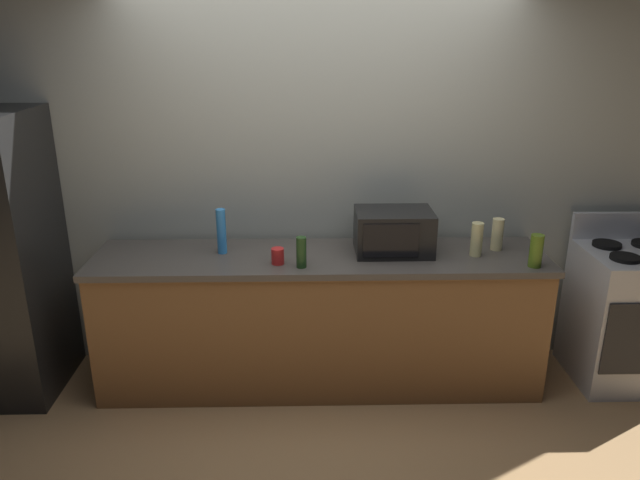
{
  "coord_description": "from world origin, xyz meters",
  "views": [
    {
      "loc": [
        -0.08,
        -3.13,
        2.24
      ],
      "look_at": [
        0.0,
        0.4,
        1.0
      ],
      "focal_mm": 33.95,
      "sensor_mm": 36.0,
      "label": 1
    }
  ],
  "objects_px": {
    "microwave": "(394,232)",
    "bottle_wine": "(301,252)",
    "bottle_hand_soap": "(497,234)",
    "bottle_olive_oil": "(536,251)",
    "bottle_spray_cleaner": "(221,231)",
    "bottle_vinegar": "(477,239)",
    "stove_range": "(624,315)",
    "mug_red": "(278,256)"
  },
  "relations": [
    {
      "from": "bottle_wine",
      "to": "bottle_hand_soap",
      "type": "height_order",
      "value": "bottle_hand_soap"
    },
    {
      "from": "microwave",
      "to": "bottle_wine",
      "type": "bearing_deg",
      "value": -156.92
    },
    {
      "from": "bottle_hand_soap",
      "to": "stove_range",
      "type": "bearing_deg",
      "value": -5.02
    },
    {
      "from": "bottle_vinegar",
      "to": "mug_red",
      "type": "relative_size",
      "value": 2.17
    },
    {
      "from": "bottle_hand_soap",
      "to": "mug_red",
      "type": "height_order",
      "value": "bottle_hand_soap"
    },
    {
      "from": "bottle_wine",
      "to": "bottle_vinegar",
      "type": "xyz_separation_m",
      "value": [
        1.09,
        0.17,
        0.01
      ]
    },
    {
      "from": "stove_range",
      "to": "bottle_spray_cleaner",
      "type": "relative_size",
      "value": 3.77
    },
    {
      "from": "bottle_olive_oil",
      "to": "mug_red",
      "type": "distance_m",
      "value": 1.53
    },
    {
      "from": "microwave",
      "to": "bottle_wine",
      "type": "xyz_separation_m",
      "value": [
        -0.58,
        -0.25,
        -0.04
      ]
    },
    {
      "from": "bottle_spray_cleaner",
      "to": "bottle_hand_soap",
      "type": "xyz_separation_m",
      "value": [
        1.75,
        0.02,
        -0.04
      ]
    },
    {
      "from": "bottle_wine",
      "to": "bottle_vinegar",
      "type": "distance_m",
      "value": 1.1
    },
    {
      "from": "bottle_wine",
      "to": "mug_red",
      "type": "height_order",
      "value": "bottle_wine"
    },
    {
      "from": "stove_range",
      "to": "bottle_vinegar",
      "type": "height_order",
      "value": "bottle_vinegar"
    },
    {
      "from": "bottle_spray_cleaner",
      "to": "bottle_hand_soap",
      "type": "distance_m",
      "value": 1.75
    },
    {
      "from": "bottle_olive_oil",
      "to": "mug_red",
      "type": "height_order",
      "value": "bottle_olive_oil"
    },
    {
      "from": "bottle_vinegar",
      "to": "bottle_hand_soap",
      "type": "height_order",
      "value": "bottle_vinegar"
    },
    {
      "from": "bottle_olive_oil",
      "to": "mug_red",
      "type": "relative_size",
      "value": 2.03
    },
    {
      "from": "microwave",
      "to": "stove_range",
      "type": "bearing_deg",
      "value": -1.79
    },
    {
      "from": "microwave",
      "to": "bottle_olive_oil",
      "type": "height_order",
      "value": "microwave"
    },
    {
      "from": "microwave",
      "to": "bottle_olive_oil",
      "type": "xyz_separation_m",
      "value": [
        0.81,
        -0.27,
        -0.04
      ]
    },
    {
      "from": "stove_range",
      "to": "bottle_wine",
      "type": "bearing_deg",
      "value": -174.65
    },
    {
      "from": "stove_range",
      "to": "bottle_vinegar",
      "type": "relative_size",
      "value": 5.1
    },
    {
      "from": "bottle_wine",
      "to": "bottle_hand_soap",
      "type": "xyz_separation_m",
      "value": [
        1.25,
        0.27,
        0.01
      ]
    },
    {
      "from": "bottle_wine",
      "to": "bottle_hand_soap",
      "type": "bearing_deg",
      "value": 12.44
    },
    {
      "from": "bottle_olive_oil",
      "to": "bottle_spray_cleaner",
      "type": "height_order",
      "value": "bottle_spray_cleaner"
    },
    {
      "from": "stove_range",
      "to": "microwave",
      "type": "xyz_separation_m",
      "value": [
        -1.54,
        0.05,
        0.57
      ]
    },
    {
      "from": "bottle_olive_oil",
      "to": "bottle_vinegar",
      "type": "xyz_separation_m",
      "value": [
        -0.3,
        0.19,
        0.01
      ]
    },
    {
      "from": "mug_red",
      "to": "bottle_olive_oil",
      "type": "bearing_deg",
      "value": -2.94
    },
    {
      "from": "bottle_vinegar",
      "to": "mug_red",
      "type": "height_order",
      "value": "bottle_vinegar"
    },
    {
      "from": "bottle_wine",
      "to": "bottle_olive_oil",
      "type": "xyz_separation_m",
      "value": [
        1.39,
        -0.02,
        0.01
      ]
    },
    {
      "from": "stove_range",
      "to": "microwave",
      "type": "distance_m",
      "value": 1.64
    },
    {
      "from": "microwave",
      "to": "bottle_vinegar",
      "type": "relative_size",
      "value": 2.27
    },
    {
      "from": "bottle_olive_oil",
      "to": "bottle_vinegar",
      "type": "bearing_deg",
      "value": 147.25
    },
    {
      "from": "stove_range",
      "to": "bottle_hand_soap",
      "type": "relative_size",
      "value": 5.25
    },
    {
      "from": "bottle_wine",
      "to": "bottle_spray_cleaner",
      "type": "height_order",
      "value": "bottle_spray_cleaner"
    },
    {
      "from": "bottle_vinegar",
      "to": "bottle_spray_cleaner",
      "type": "bearing_deg",
      "value": 177.14
    },
    {
      "from": "bottle_wine",
      "to": "bottle_spray_cleaner",
      "type": "xyz_separation_m",
      "value": [
        -0.5,
        0.25,
        0.05
      ]
    },
    {
      "from": "bottle_spray_cleaner",
      "to": "bottle_vinegar",
      "type": "xyz_separation_m",
      "value": [
        1.59,
        -0.08,
        -0.04
      ]
    },
    {
      "from": "microwave",
      "to": "bottle_vinegar",
      "type": "xyz_separation_m",
      "value": [
        0.51,
        -0.07,
        -0.03
      ]
    },
    {
      "from": "bottle_olive_oil",
      "to": "mug_red",
      "type": "xyz_separation_m",
      "value": [
        -1.53,
        0.08,
        -0.05
      ]
    },
    {
      "from": "bottle_spray_cleaner",
      "to": "stove_range",
      "type": "bearing_deg",
      "value": -1.2
    },
    {
      "from": "bottle_hand_soap",
      "to": "bottle_spray_cleaner",
      "type": "bearing_deg",
      "value": -179.28
    }
  ]
}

